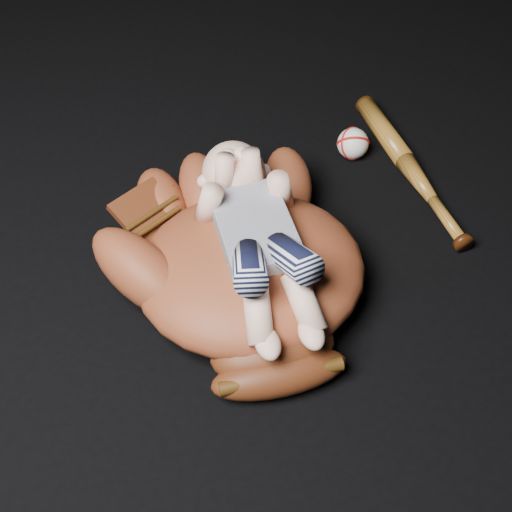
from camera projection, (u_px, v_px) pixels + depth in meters
name	position (u px, v px, depth m)	size (l,w,h in m)	color
baseball_glove	(250.00, 262.00, 1.14)	(0.46, 0.53, 0.17)	maroon
newborn_baby	(260.00, 239.00, 1.09)	(0.19, 0.41, 0.16)	beige
baseball_bat	(411.00, 169.00, 1.39)	(0.04, 0.44, 0.04)	#8D571B
baseball	(353.00, 143.00, 1.42)	(0.06, 0.06, 0.06)	white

